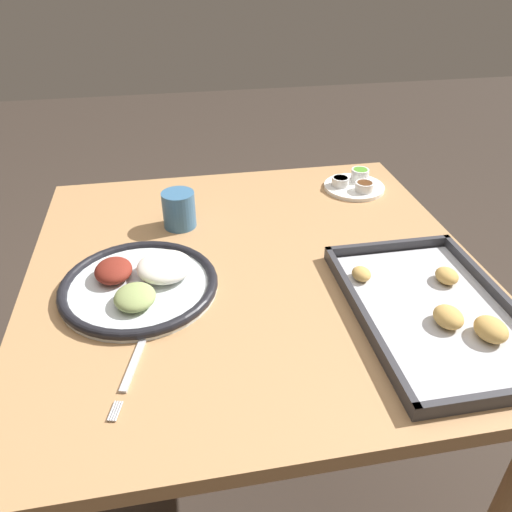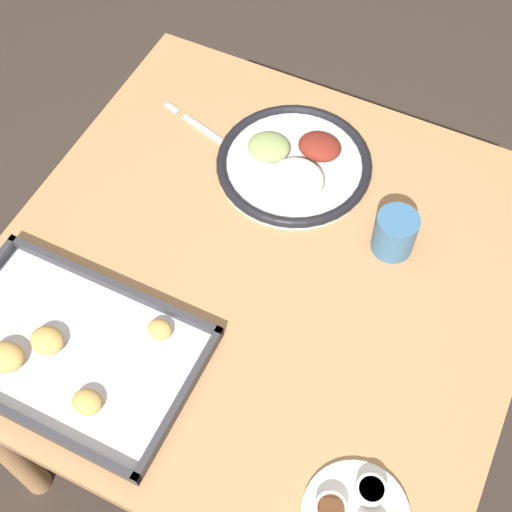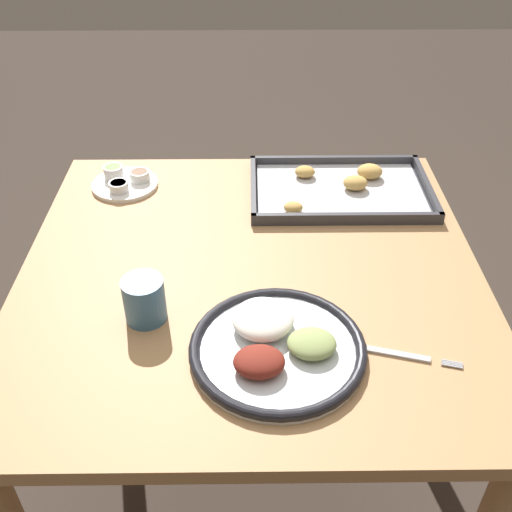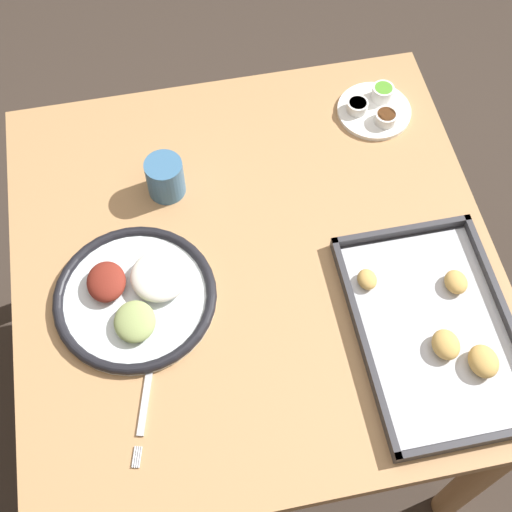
{
  "view_description": "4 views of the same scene",
  "coord_description": "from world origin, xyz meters",
  "px_view_note": "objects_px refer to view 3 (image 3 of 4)",
  "views": [
    {
      "loc": [
        0.84,
        -0.15,
        1.31
      ],
      "look_at": [
        0.01,
        0.0,
        0.75
      ],
      "focal_mm": 35.0,
      "sensor_mm": 36.0,
      "label": 1
    },
    {
      "loc": [
        -0.28,
        0.6,
        1.81
      ],
      "look_at": [
        0.01,
        0.0,
        0.75
      ],
      "focal_mm": 50.0,
      "sensor_mm": 36.0,
      "label": 2
    },
    {
      "loc": [
        0.0,
        -0.95,
        1.47
      ],
      "look_at": [
        0.01,
        0.0,
        0.75
      ],
      "focal_mm": 42.0,
      "sensor_mm": 36.0,
      "label": 3
    },
    {
      "loc": [
        0.66,
        -0.13,
        1.91
      ],
      "look_at": [
        0.01,
        0.0,
        0.75
      ],
      "focal_mm": 50.0,
      "sensor_mm": 36.0,
      "label": 4
    }
  ],
  "objects_px": {
    "baking_tray": "(339,188)",
    "drinking_cup": "(143,300)",
    "fork": "(394,354)",
    "saucer_plate": "(123,181)",
    "dinner_plate": "(275,346)"
  },
  "relations": [
    {
      "from": "baking_tray",
      "to": "saucer_plate",
      "type": "bearing_deg",
      "value": 176.32
    },
    {
      "from": "baking_tray",
      "to": "drinking_cup",
      "type": "bearing_deg",
      "value": -133.1
    },
    {
      "from": "saucer_plate",
      "to": "baking_tray",
      "type": "xyz_separation_m",
      "value": [
        0.52,
        -0.03,
        -0.0
      ]
    },
    {
      "from": "dinner_plate",
      "to": "drinking_cup",
      "type": "height_order",
      "value": "drinking_cup"
    },
    {
      "from": "dinner_plate",
      "to": "baking_tray",
      "type": "distance_m",
      "value": 0.55
    },
    {
      "from": "fork",
      "to": "baking_tray",
      "type": "distance_m",
      "value": 0.53
    },
    {
      "from": "fork",
      "to": "drinking_cup",
      "type": "distance_m",
      "value": 0.45
    },
    {
      "from": "baking_tray",
      "to": "dinner_plate",
      "type": "bearing_deg",
      "value": -108.42
    },
    {
      "from": "fork",
      "to": "saucer_plate",
      "type": "distance_m",
      "value": 0.79
    },
    {
      "from": "fork",
      "to": "drinking_cup",
      "type": "xyz_separation_m",
      "value": [
        -0.44,
        0.1,
        0.04
      ]
    },
    {
      "from": "dinner_plate",
      "to": "baking_tray",
      "type": "xyz_separation_m",
      "value": [
        0.17,
        0.52,
        -0.0
      ]
    },
    {
      "from": "dinner_plate",
      "to": "saucer_plate",
      "type": "height_order",
      "value": "dinner_plate"
    },
    {
      "from": "fork",
      "to": "drinking_cup",
      "type": "relative_size",
      "value": 2.29
    },
    {
      "from": "fork",
      "to": "saucer_plate",
      "type": "relative_size",
      "value": 1.22
    },
    {
      "from": "baking_tray",
      "to": "drinking_cup",
      "type": "relative_size",
      "value": 5.02
    }
  ]
}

